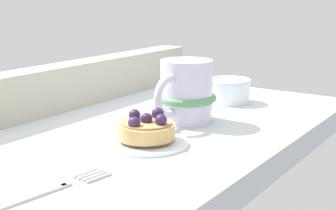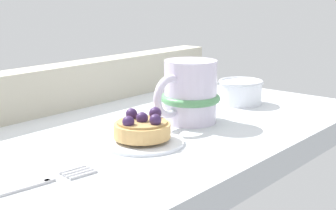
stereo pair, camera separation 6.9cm
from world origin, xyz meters
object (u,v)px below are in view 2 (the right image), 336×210
object	(u,v)px
dessert_fork	(30,185)
coffee_mug	(189,93)
dessert_plate	(142,141)
sugar_bowl	(241,91)
raspberry_tart	(142,128)

from	to	relation	value
dessert_fork	coffee_mug	bearing A→B (deg)	5.82
dessert_plate	sugar_bowl	bearing A→B (deg)	5.23
raspberry_tart	dessert_fork	world-z (taller)	raspberry_tart
raspberry_tart	coffee_mug	bearing A→B (deg)	8.60
dessert_plate	coffee_mug	world-z (taller)	coffee_mug
sugar_bowl	dessert_fork	bearing A→B (deg)	-175.30
dessert_plate	sugar_bowl	size ratio (longest dim) A/B	1.41
dessert_fork	sugar_bowl	size ratio (longest dim) A/B	2.00
dessert_fork	raspberry_tart	bearing A→B (deg)	3.92
sugar_bowl	dessert_plate	bearing A→B (deg)	-174.77
dessert_plate	dessert_fork	bearing A→B (deg)	-176.11
dessert_plate	raspberry_tart	size ratio (longest dim) A/B	1.48
raspberry_tart	dessert_plate	bearing A→B (deg)	-159.09
raspberry_tart	coffee_mug	distance (cm)	12.72
dessert_plate	coffee_mug	xyz separation A→B (cm)	(12.38, 1.88, 4.16)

